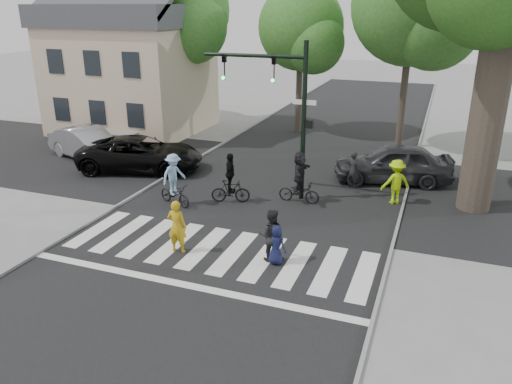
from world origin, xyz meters
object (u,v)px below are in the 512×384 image
at_px(pedestrian_child, 276,245).
at_px(car_grey, 393,163).
at_px(pedestrian_adult, 271,235).
at_px(cyclist_left, 174,183).
at_px(cyclist_mid, 230,183).
at_px(car_suv, 141,154).
at_px(pedestrian_woman, 177,227).
at_px(traffic_signal, 282,98).
at_px(cyclist_right, 299,180).
at_px(car_silver, 88,143).

relative_size(pedestrian_child, car_grey, 0.25).
height_order(pedestrian_adult, cyclist_left, cyclist_left).
bearing_deg(cyclist_mid, cyclist_left, -152.40).
distance_m(cyclist_mid, car_suv, 5.86).
height_order(pedestrian_woman, cyclist_left, cyclist_left).
height_order(traffic_signal, car_suv, traffic_signal).
bearing_deg(car_grey, pedestrian_woman, -43.88).
relative_size(pedestrian_adult, car_suv, 0.29).
relative_size(traffic_signal, cyclist_left, 2.99).
relative_size(pedestrian_woman, car_suv, 0.30).
relative_size(cyclist_right, car_grey, 0.41).
bearing_deg(pedestrian_child, traffic_signal, -58.66).
distance_m(cyclist_left, car_grey, 9.30).
height_order(pedestrian_adult, cyclist_right, cyclist_right).
bearing_deg(pedestrian_adult, cyclist_right, -96.59).
xyz_separation_m(traffic_signal, cyclist_mid, (-1.60, -1.33, -3.10)).
distance_m(pedestrian_woman, cyclist_right, 5.80).
bearing_deg(car_suv, cyclist_left, -148.02).
height_order(pedestrian_child, car_suv, car_suv).
xyz_separation_m(pedestrian_adult, car_suv, (-8.41, 6.10, -0.03)).
bearing_deg(car_grey, pedestrian_adult, -29.62).
height_order(cyclist_left, cyclist_right, cyclist_right).
height_order(pedestrian_adult, cyclist_mid, cyclist_mid).
relative_size(pedestrian_woman, car_silver, 0.36).
height_order(pedestrian_woman, cyclist_mid, cyclist_mid).
bearing_deg(car_grey, car_silver, -96.10).
xyz_separation_m(cyclist_mid, car_grey, (5.55, 4.61, 0.04)).
xyz_separation_m(traffic_signal, car_suv, (-7.03, 0.89, -3.12)).
distance_m(pedestrian_adult, car_silver, 13.68).
relative_size(pedestrian_adult, cyclist_right, 0.80).
height_order(pedestrian_woman, pedestrian_child, pedestrian_woman).
distance_m(pedestrian_adult, car_grey, 8.87).
xyz_separation_m(pedestrian_child, pedestrian_adult, (-0.21, 0.15, 0.20)).
relative_size(pedestrian_woman, pedestrian_adult, 1.05).
height_order(traffic_signal, cyclist_mid, traffic_signal).
height_order(pedestrian_child, car_grey, car_grey).
distance_m(cyclist_right, car_suv, 8.00).
bearing_deg(cyclist_left, car_silver, 150.94).
xyz_separation_m(pedestrian_adult, cyclist_left, (-4.86, 2.90, 0.06)).
bearing_deg(pedestrian_woman, traffic_signal, -107.55).
distance_m(traffic_signal, cyclist_right, 3.15).
distance_m(traffic_signal, pedestrian_woman, 6.65).
relative_size(traffic_signal, car_suv, 1.07).
distance_m(cyclist_left, car_suv, 4.78).
bearing_deg(cyclist_right, pedestrian_woman, -113.82).
bearing_deg(cyclist_mid, pedestrian_adult, -52.49).
xyz_separation_m(car_silver, car_grey, (14.44, 1.70, 0.06)).
bearing_deg(cyclist_right, car_suv, 170.65).
distance_m(pedestrian_woman, car_silver, 11.60).
relative_size(pedestrian_adult, car_silver, 0.35).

